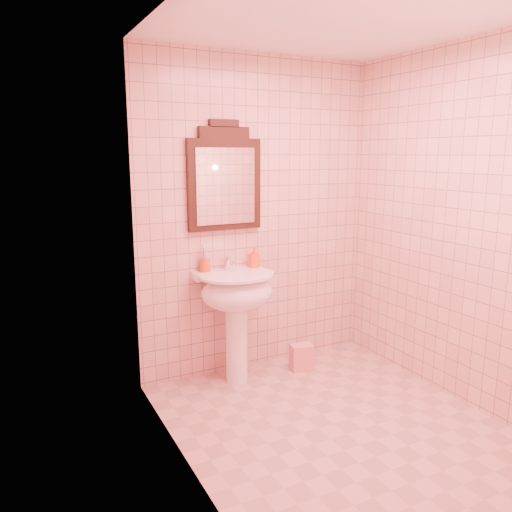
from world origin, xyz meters
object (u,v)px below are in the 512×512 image
mirror (225,180)px  toothbrush_cup (205,265)px  pedestal_sink (237,300)px  soap_dispenser (254,257)px  towel (302,357)px

mirror → toothbrush_cup: 0.66m
pedestal_sink → soap_dispenser: 0.38m
towel → toothbrush_cup: bearing=162.4°
toothbrush_cup → soap_dispenser: 0.40m
soap_dispenser → towel: bearing=-29.2°
toothbrush_cup → soap_dispenser: bearing=-6.0°
toothbrush_cup → towel: bearing=-17.6°
towel → pedestal_sink: bearing=173.9°
towel → mirror: bearing=154.9°
soap_dispenser → mirror: bearing=162.7°
towel → soap_dispenser: bearing=150.5°
pedestal_sink → towel: (0.56, -0.06, -0.55)m
pedestal_sink → toothbrush_cup: (-0.18, 0.18, 0.25)m
pedestal_sink → towel: size_ratio=4.01×
toothbrush_cup → towel: toothbrush_cup is taller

